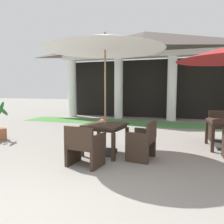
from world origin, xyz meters
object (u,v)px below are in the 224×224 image
(patio_table_near_foreground, at_px, (105,128))
(patio_umbrella_near_foreground, at_px, (105,43))
(patio_chair_near_foreground_east, at_px, (143,141))
(patio_chair_near_foreground_south, at_px, (84,146))
(terracotta_urn, at_px, (103,122))
(patio_chair_mid_left_north, at_px, (220,127))

(patio_table_near_foreground, relative_size, patio_umbrella_near_foreground, 0.35)
(patio_chair_near_foreground_east, relative_size, patio_chair_near_foreground_south, 1.01)
(patio_chair_near_foreground_south, relative_size, terracotta_urn, 2.00)
(patio_table_near_foreground, height_order, patio_chair_mid_left_north, patio_chair_mid_left_north)
(patio_umbrella_near_foreground, distance_m, patio_chair_mid_left_north, 4.15)
(patio_chair_mid_left_north, bearing_deg, patio_table_near_foreground, 36.96)
(patio_umbrella_near_foreground, height_order, patio_chair_mid_left_north, patio_umbrella_near_foreground)
(patio_chair_near_foreground_south, distance_m, patio_chair_mid_left_north, 4.28)
(patio_chair_near_foreground_east, xyz_separation_m, terracotta_urn, (-2.23, 3.72, -0.23))
(patio_umbrella_near_foreground, relative_size, terracotta_urn, 6.88)
(patio_umbrella_near_foreground, relative_size, patio_chair_near_foreground_south, 3.45)
(patio_table_near_foreground, distance_m, patio_chair_mid_left_north, 3.58)
(patio_table_near_foreground, relative_size, patio_chair_mid_left_north, 1.12)
(patio_chair_near_foreground_east, height_order, patio_chair_near_foreground_south, patio_chair_near_foreground_east)
(patio_umbrella_near_foreground, bearing_deg, patio_table_near_foreground, 180.00)
(patio_umbrella_near_foreground, xyz_separation_m, patio_chair_near_foreground_east, (0.89, -0.13, -2.11))
(patio_chair_mid_left_north, bearing_deg, patio_chair_near_foreground_south, 45.03)
(patio_umbrella_near_foreground, relative_size, patio_chair_mid_left_north, 3.24)
(patio_chair_near_foreground_east, bearing_deg, terracotta_urn, 39.04)
(patio_chair_near_foreground_south, bearing_deg, terracotta_urn, 113.30)
(patio_table_near_foreground, distance_m, patio_chair_near_foreground_east, 0.92)
(patio_chair_mid_left_north, bearing_deg, patio_umbrella_near_foreground, 36.96)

